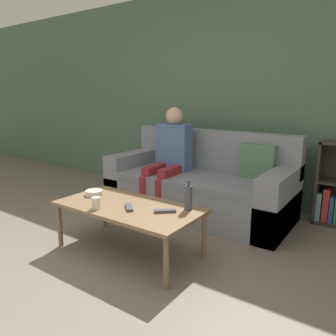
{
  "coord_description": "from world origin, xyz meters",
  "views": [
    {
      "loc": [
        1.79,
        -0.98,
        1.33
      ],
      "look_at": [
        0.04,
        1.54,
        0.63
      ],
      "focal_mm": 35.0,
      "sensor_mm": 36.0,
      "label": 1
    }
  ],
  "objects": [
    {
      "name": "couch",
      "position": [
        0.05,
        2.16,
        0.3
      ],
      "size": [
        2.05,
        0.9,
        0.91
      ],
      "color": "gray",
      "rests_on": "ground_plane"
    },
    {
      "name": "coffee_table",
      "position": [
        0.04,
        0.96,
        0.38
      ],
      "size": [
        1.23,
        0.62,
        0.42
      ],
      "color": "brown",
      "rests_on": "ground_plane"
    },
    {
      "name": "snack_bowl",
      "position": [
        -0.41,
        1.0,
        0.44
      ],
      "size": [
        0.16,
        0.16,
        0.05
      ],
      "color": "beige",
      "rests_on": "coffee_table"
    },
    {
      "name": "tv_remote_0",
      "position": [
        0.39,
        1.0,
        0.43
      ],
      "size": [
        0.16,
        0.15,
        0.02
      ],
      "rotation": [
        0.0,
        0.0,
        -0.84
      ],
      "color": "#47474C",
      "rests_on": "coffee_table"
    },
    {
      "name": "ground_plane",
      "position": [
        0.0,
        0.0,
        0.0
      ],
      "size": [
        22.0,
        22.0,
        0.0
      ],
      "primitive_type": "plane",
      "color": "#70665B"
    },
    {
      "name": "person_adult",
      "position": [
        -0.3,
        2.08,
        0.68
      ],
      "size": [
        0.39,
        0.63,
        1.18
      ],
      "rotation": [
        0.0,
        0.0,
        0.04
      ],
      "color": "maroon",
      "rests_on": "ground_plane"
    },
    {
      "name": "bottle",
      "position": [
        0.51,
        1.16,
        0.52
      ],
      "size": [
        0.06,
        0.06,
        0.25
      ],
      "color": "#424756",
      "rests_on": "coffee_table"
    },
    {
      "name": "cup_near",
      "position": [
        -0.12,
        0.75,
        0.47
      ],
      "size": [
        0.07,
        0.07,
        0.09
      ],
      "color": "silver",
      "rests_on": "coffee_table"
    },
    {
      "name": "wall_back",
      "position": [
        0.0,
        2.83,
        1.3
      ],
      "size": [
        12.0,
        0.06,
        2.6
      ],
      "color": "#4C6B56",
      "rests_on": "ground_plane"
    },
    {
      "name": "tv_remote_1",
      "position": [
        0.1,
        0.9,
        0.43
      ],
      "size": [
        0.16,
        0.15,
        0.02
      ],
      "rotation": [
        0.0,
        0.0,
        0.84
      ],
      "color": "#47474C",
      "rests_on": "coffee_table"
    }
  ]
}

